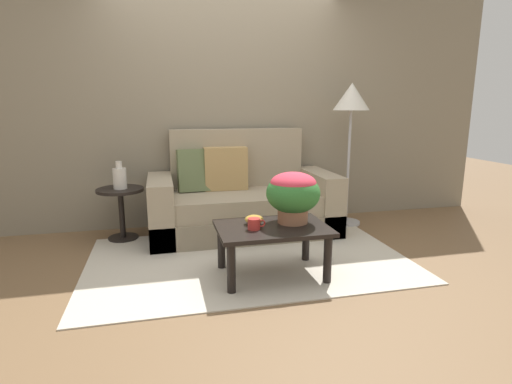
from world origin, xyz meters
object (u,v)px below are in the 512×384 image
at_px(coffee_table, 272,235).
at_px(side_table, 121,204).
at_px(floor_lamp, 351,107).
at_px(table_vase, 120,178).
at_px(snack_bowl, 254,219).
at_px(couch, 241,202).
at_px(coffee_mug, 254,224).
at_px(potted_plant, 293,193).

xyz_separation_m(coffee_table, side_table, (-1.23, 1.21, 0.03)).
relative_size(floor_lamp, table_vase, 5.74).
height_order(coffee_table, table_vase, table_vase).
relative_size(snack_bowl, table_vase, 0.55).
relative_size(couch, table_vase, 7.03).
bearing_deg(floor_lamp, table_vase, 179.96).
distance_m(couch, snack_bowl, 1.10).
distance_m(couch, floor_lamp, 1.57).
relative_size(couch, floor_lamp, 1.23).
distance_m(floor_lamp, coffee_mug, 2.03).
bearing_deg(snack_bowl, side_table, 134.42).
distance_m(couch, coffee_mug, 1.23).
bearing_deg(snack_bowl, coffee_mug, -102.57).
height_order(floor_lamp, table_vase, floor_lamp).
bearing_deg(coffee_table, snack_bowl, 146.18).
xyz_separation_m(couch, side_table, (-1.21, 0.04, 0.04)).
relative_size(side_table, potted_plant, 1.23).
bearing_deg(coffee_mug, couch, 83.42).
height_order(potted_plant, coffee_mug, potted_plant).
xyz_separation_m(floor_lamp, potted_plant, (-1.02, -1.12, -0.66)).
xyz_separation_m(coffee_table, coffee_mug, (-0.15, -0.04, 0.11)).
height_order(couch, potted_plant, couch).
distance_m(potted_plant, table_vase, 1.80).
distance_m(potted_plant, snack_bowl, 0.37).
height_order(coffee_table, floor_lamp, floor_lamp).
bearing_deg(floor_lamp, side_table, 179.50).
bearing_deg(coffee_mug, snack_bowl, 77.43).
bearing_deg(table_vase, snack_bowl, -45.25).
xyz_separation_m(side_table, coffee_mug, (1.07, -1.25, 0.09)).
height_order(couch, snack_bowl, couch).
relative_size(coffee_table, potted_plant, 2.01).
relative_size(couch, side_table, 3.65).
xyz_separation_m(floor_lamp, table_vase, (-2.43, 0.00, -0.68)).
relative_size(coffee_table, floor_lamp, 0.55).
xyz_separation_m(coffee_table, snack_bowl, (-0.13, 0.08, 0.11)).
bearing_deg(couch, floor_lamp, 0.70).
distance_m(couch, potted_plant, 1.17).
xyz_separation_m(coffee_table, table_vase, (-1.22, 1.19, 0.30)).
xyz_separation_m(couch, potted_plant, (0.20, -1.11, 0.33)).
relative_size(side_table, snack_bowl, 3.54).
relative_size(coffee_mug, snack_bowl, 0.92).
distance_m(coffee_mug, snack_bowl, 0.13).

